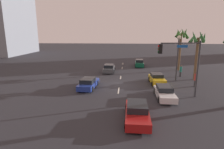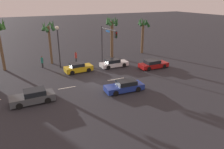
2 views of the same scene
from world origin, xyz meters
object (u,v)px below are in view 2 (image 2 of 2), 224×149
car_0 (125,86)px  car_4 (153,64)px  traffic_signal (107,40)px  palm_tree_2 (112,28)px  car_2 (78,68)px  car_5 (33,97)px  car_1 (114,63)px  streetlamp (58,39)px  pedestrian_1 (76,57)px  palm_tree_3 (143,27)px  palm_tree_1 (49,31)px  pedestrian_0 (42,62)px

car_0 → car_4: car_0 is taller
car_0 → traffic_signal: bearing=76.8°
palm_tree_2 → traffic_signal: bearing=-126.8°
car_2 → car_4: bearing=-16.4°
car_5 → palm_tree_2: (15.16, 12.60, 4.71)m
car_1 → traffic_signal: 3.96m
car_4 → streetlamp: (-13.03, 6.34, 3.89)m
car_0 → pedestrian_1: (-1.84, 13.64, 0.41)m
traffic_signal → pedestrian_1: (-4.36, 2.94, -3.04)m
streetlamp → palm_tree_3: 16.90m
car_2 → palm_tree_2: palm_tree_2 is taller
car_2 → car_0: bearing=-72.0°
car_0 → car_2: (-2.90, 8.91, 0.03)m
traffic_signal → palm_tree_1: (-8.16, 4.17, 1.34)m
pedestrian_0 → palm_tree_2: bearing=4.0°
car_4 → palm_tree_2: (-3.03, 8.56, 4.76)m
car_5 → traffic_signal: (12.54, 9.09, 3.41)m
streetlamp → pedestrian_0: bearing=151.7°
pedestrian_0 → palm_tree_3: size_ratio=0.26×
car_4 → streetlamp: bearing=154.1°
car_0 → car_2: car_2 is taller
car_1 → pedestrian_1: (-4.71, 4.83, 0.42)m
car_0 → streetlamp: (-4.87, 11.99, 3.89)m
car_1 → car_2: (-5.77, 0.10, 0.04)m
streetlamp → palm_tree_2: bearing=12.5°
palm_tree_1 → pedestrian_1: bearing=-17.9°
car_5 → pedestrian_0: 12.03m
pedestrian_1 → palm_tree_2: palm_tree_2 is taller
car_5 → palm_tree_3: 25.74m
traffic_signal → car_0: bearing=-103.2°
car_4 → traffic_signal: bearing=138.2°
car_5 → palm_tree_1: (4.38, 13.26, 4.76)m
car_5 → palm_tree_2: bearing=39.7°
streetlamp → pedestrian_1: size_ratio=3.37×
pedestrian_0 → palm_tree_3: 19.66m
car_0 → car_2: bearing=108.0°
car_4 → pedestrian_0: bearing=153.7°
pedestrian_1 → palm_tree_1: size_ratio=0.27×
car_1 → traffic_signal: traffic_signal is taller
palm_tree_2 → palm_tree_3: palm_tree_2 is taller
traffic_signal → car_2: bearing=-161.7°
pedestrian_0 → streetlamp: bearing=-28.3°
car_1 → pedestrian_0: size_ratio=2.42×
car_5 → palm_tree_1: 14.75m
streetlamp → pedestrian_0: 4.53m
pedestrian_0 → pedestrian_1: size_ratio=0.96×
car_5 → traffic_signal: size_ratio=0.75×
car_2 → pedestrian_1: (1.06, 4.73, 0.38)m
palm_tree_2 → palm_tree_3: size_ratio=1.07×
car_1 → palm_tree_3: palm_tree_3 is taller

